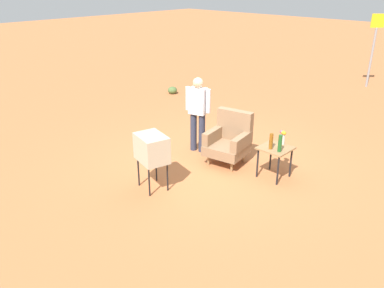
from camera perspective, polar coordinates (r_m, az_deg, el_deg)
ground_plane at (r=8.23m, az=3.53°, el=-2.33°), size 60.00×60.00×0.00m
armchair at (r=7.98m, az=5.47°, el=0.69°), size 0.89×0.91×1.06m
side_table at (r=7.48m, az=12.06°, el=-1.11°), size 0.56×0.56×0.62m
tv_on_stand at (r=6.85m, az=-5.89°, el=-0.67°), size 0.69×0.57×1.03m
person_standing at (r=8.32m, az=0.86°, el=4.98°), size 0.55×0.32×1.64m
road_sign at (r=14.84m, az=24.96°, el=12.77°), size 0.33×0.33×2.44m
bottle_tall_amber at (r=7.31m, az=11.48°, el=0.40°), size 0.07×0.07×0.30m
bottle_wine_green at (r=7.22m, az=12.73°, el=0.09°), size 0.07×0.07×0.32m
flower_vase at (r=7.57m, az=13.11°, el=1.06°), size 0.14×0.10×0.27m
shrub_near at (r=12.95m, az=-2.88°, el=7.86°), size 0.30×0.30×0.23m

